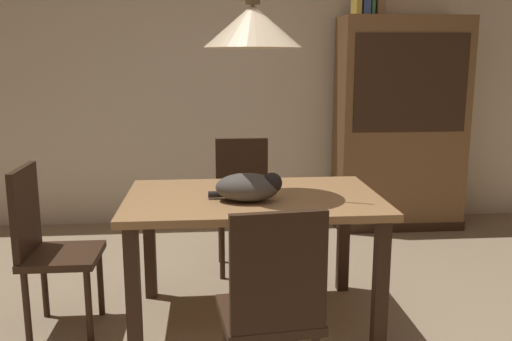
# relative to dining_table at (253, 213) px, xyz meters

# --- Properties ---
(back_wall) EXTENTS (6.40, 0.10, 2.90)m
(back_wall) POSITION_rel_dining_table_xyz_m (0.06, 2.09, 0.80)
(back_wall) COLOR beige
(back_wall) RESTS_ON ground
(dining_table) EXTENTS (1.40, 0.90, 0.75)m
(dining_table) POSITION_rel_dining_table_xyz_m (0.00, 0.00, 0.00)
(dining_table) COLOR #A87A4C
(dining_table) RESTS_ON ground
(chair_left_side) EXTENTS (0.40, 0.40, 0.93)m
(chair_left_side) POSITION_rel_dining_table_xyz_m (-1.13, 0.00, -0.14)
(chair_left_side) COLOR #382316
(chair_left_side) RESTS_ON ground
(chair_near_front) EXTENTS (0.44, 0.44, 0.93)m
(chair_near_front) POSITION_rel_dining_table_xyz_m (0.01, -0.88, -0.14)
(chair_near_front) COLOR #382316
(chair_near_front) RESTS_ON ground
(chair_far_back) EXTENTS (0.40, 0.40, 0.93)m
(chair_far_back) POSITION_rel_dining_table_xyz_m (-0.00, 0.88, -0.14)
(chair_far_back) COLOR #382316
(chair_far_back) RESTS_ON ground
(cat_sleeping) EXTENTS (0.39, 0.25, 0.16)m
(cat_sleeping) POSITION_rel_dining_table_xyz_m (-0.03, -0.12, 0.18)
(cat_sleeping) COLOR #4C4742
(cat_sleeping) RESTS_ON dining_table
(pendant_lamp) EXTENTS (0.52, 0.52, 1.30)m
(pendant_lamp) POSITION_rel_dining_table_xyz_m (-0.00, 0.00, 1.01)
(pendant_lamp) COLOR beige
(hutch_bookcase) EXTENTS (1.12, 0.45, 1.85)m
(hutch_bookcase) POSITION_rel_dining_table_xyz_m (1.45, 1.76, 0.24)
(hutch_bookcase) COLOR brown
(hutch_bookcase) RESTS_ON ground
(book_yellow_short) EXTENTS (0.04, 0.20, 0.18)m
(book_yellow_short) POSITION_rel_dining_table_xyz_m (1.02, 1.76, 1.29)
(book_yellow_short) COLOR gold
(book_yellow_short) RESTS_ON hutch_bookcase
(book_blue_wide) EXTENTS (0.06, 0.24, 0.24)m
(book_blue_wide) POSITION_rel_dining_table_xyz_m (1.08, 1.76, 1.32)
(book_blue_wide) COLOR #384C93
(book_blue_wide) RESTS_ON hutch_bookcase
(book_green_slim) EXTENTS (0.03, 0.20, 0.26)m
(book_green_slim) POSITION_rel_dining_table_xyz_m (1.14, 1.76, 1.33)
(book_green_slim) COLOR #427A4C
(book_green_slim) RESTS_ON hutch_bookcase
(book_brown_thick) EXTENTS (0.06, 0.24, 0.22)m
(book_brown_thick) POSITION_rel_dining_table_xyz_m (1.20, 1.76, 1.31)
(book_brown_thick) COLOR brown
(book_brown_thick) RESTS_ON hutch_bookcase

